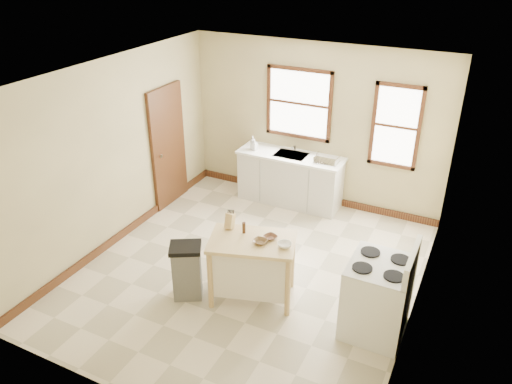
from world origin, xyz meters
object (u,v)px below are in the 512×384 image
at_px(soap_bottle_b, 254,144).
at_px(knife_block, 230,221).
at_px(bowl_b, 270,237).
at_px(gas_stove, 378,288).
at_px(soap_bottle_a, 253,143).
at_px(bowl_a, 260,242).
at_px(pepper_grinder, 244,228).
at_px(dish_rack, 327,159).
at_px(kitchen_island, 252,269).
at_px(bowl_c, 284,245).
at_px(trash_bin, 187,271).

bearing_deg(soap_bottle_b, knife_block, -60.52).
height_order(bowl_b, gas_stove, gas_stove).
height_order(soap_bottle_a, knife_block, soap_bottle_a).
bearing_deg(bowl_a, bowl_b, 65.87).
distance_m(soap_bottle_a, pepper_grinder, 2.74).
relative_size(dish_rack, bowl_b, 2.47).
distance_m(knife_block, gas_stove, 2.02).
bearing_deg(soap_bottle_b, kitchen_island, -54.05).
bearing_deg(kitchen_island, bowl_a, -27.40).
relative_size(pepper_grinder, bowl_a, 0.87).
xyz_separation_m(knife_block, pepper_grinder, (0.22, -0.03, -0.02)).
bearing_deg(bowl_c, kitchen_island, -174.93).
bearing_deg(soap_bottle_a, knife_block, -85.59).
relative_size(kitchen_island, knife_block, 5.40).
bearing_deg(dish_rack, soap_bottle_b, -164.52).
relative_size(bowl_b, gas_stove, 0.13).
bearing_deg(bowl_a, knife_block, 163.28).
relative_size(bowl_a, bowl_b, 1.09).
xyz_separation_m(kitchen_island, pepper_grinder, (-0.17, 0.11, 0.52)).
distance_m(knife_block, bowl_c, 0.82).
height_order(kitchen_island, gas_stove, gas_stove).
relative_size(soap_bottle_a, trash_bin, 0.31).
bearing_deg(soap_bottle_a, pepper_grinder, -81.51).
bearing_deg(bowl_a, soap_bottle_a, 118.28).
bearing_deg(kitchen_island, dish_rack, 71.26).
bearing_deg(soap_bottle_a, bowl_c, -71.90).
xyz_separation_m(soap_bottle_a, pepper_grinder, (1.12, -2.50, -0.08)).
bearing_deg(gas_stove, soap_bottle_a, 139.06).
relative_size(dish_rack, kitchen_island, 0.37).
relative_size(bowl_b, trash_bin, 0.20).
bearing_deg(soap_bottle_a, soap_bottle_b, -48.21).
height_order(soap_bottle_b, knife_block, soap_bottle_b).
xyz_separation_m(soap_bottle_a, bowl_a, (1.41, -2.63, -0.13)).
bearing_deg(trash_bin, pepper_grinder, 7.90).
xyz_separation_m(dish_rack, trash_bin, (-0.84, -2.98, -0.58)).
bearing_deg(pepper_grinder, soap_bottle_a, 114.14).
height_order(kitchen_island, trash_bin, kitchen_island).
height_order(pepper_grinder, bowl_c, pepper_grinder).
bearing_deg(dish_rack, soap_bottle_a, -165.71).
distance_m(dish_rack, kitchen_island, 2.68).
relative_size(soap_bottle_b, bowl_c, 1.16).
relative_size(soap_bottle_b, pepper_grinder, 1.35).
xyz_separation_m(soap_bottle_b, gas_stove, (2.85, -2.48, -0.41)).
relative_size(soap_bottle_b, bowl_a, 1.17).
relative_size(bowl_a, gas_stove, 0.14).
distance_m(pepper_grinder, bowl_a, 0.32).
bearing_deg(pepper_grinder, trash_bin, -142.67).
xyz_separation_m(pepper_grinder, bowl_c, (0.60, -0.07, -0.05)).
bearing_deg(kitchen_island, bowl_c, -12.18).
distance_m(soap_bottle_a, kitchen_island, 2.97).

